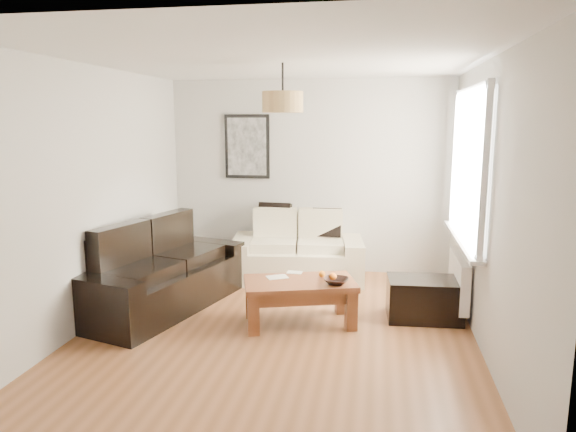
% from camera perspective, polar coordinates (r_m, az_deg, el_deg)
% --- Properties ---
extents(floor, '(4.50, 4.50, 0.00)m').
position_cam_1_polar(floor, '(5.33, -1.13, -12.35)').
color(floor, brown).
rests_on(floor, ground).
extents(ceiling, '(3.80, 4.50, 0.00)m').
position_cam_1_polar(ceiling, '(4.94, -1.24, 16.67)').
color(ceiling, white).
rests_on(ceiling, floor).
extents(wall_back, '(3.80, 0.04, 2.60)m').
position_cam_1_polar(wall_back, '(7.17, 2.27, 4.30)').
color(wall_back, silver).
rests_on(wall_back, floor).
extents(wall_front, '(3.80, 0.04, 2.60)m').
position_cam_1_polar(wall_front, '(2.84, -9.94, -5.22)').
color(wall_front, silver).
rests_on(wall_front, floor).
extents(wall_left, '(0.04, 4.50, 2.60)m').
position_cam_1_polar(wall_left, '(5.65, -20.47, 2.01)').
color(wall_left, silver).
rests_on(wall_left, floor).
extents(wall_right, '(0.04, 4.50, 2.60)m').
position_cam_1_polar(wall_right, '(4.97, 20.84, 0.94)').
color(wall_right, silver).
rests_on(wall_right, floor).
extents(window_bay, '(0.14, 1.90, 1.60)m').
position_cam_1_polar(window_bay, '(5.71, 19.15, 5.21)').
color(window_bay, white).
rests_on(window_bay, wall_right).
extents(radiator, '(0.10, 0.90, 0.52)m').
position_cam_1_polar(radiator, '(5.93, 18.07, -6.58)').
color(radiator, white).
rests_on(radiator, wall_right).
extents(poster, '(0.62, 0.04, 0.87)m').
position_cam_1_polar(poster, '(7.28, -4.45, 7.52)').
color(poster, black).
rests_on(poster, wall_back).
extents(pendant_shade, '(0.40, 0.40, 0.20)m').
position_cam_1_polar(pendant_shade, '(5.21, -0.58, 12.27)').
color(pendant_shade, tan).
rests_on(pendant_shade, ceiling).
extents(loveseat_cream, '(1.78, 1.12, 0.84)m').
position_cam_1_polar(loveseat_cream, '(6.88, 1.02, -3.41)').
color(loveseat_cream, beige).
rests_on(loveseat_cream, floor).
extents(sofa_leather, '(1.52, 2.25, 0.89)m').
position_cam_1_polar(sofa_leather, '(6.02, -13.83, -5.50)').
color(sofa_leather, black).
rests_on(sofa_leather, floor).
extents(coffee_table, '(1.24, 0.90, 0.45)m').
position_cam_1_polar(coffee_table, '(5.43, 1.26, -9.31)').
color(coffee_table, brown).
rests_on(coffee_table, floor).
extents(ottoman, '(0.78, 0.53, 0.43)m').
position_cam_1_polar(ottoman, '(5.73, 14.57, -8.72)').
color(ottoman, black).
rests_on(ottoman, floor).
extents(cushion_left, '(0.45, 0.17, 0.44)m').
position_cam_1_polar(cushion_left, '(7.07, -1.47, -0.33)').
color(cushion_left, black).
rests_on(cushion_left, loveseat_cream).
extents(cushion_right, '(0.38, 0.12, 0.38)m').
position_cam_1_polar(cushion_right, '(6.97, 4.26, -0.73)').
color(cushion_right, black).
rests_on(cushion_right, loveseat_cream).
extents(fruit_bowl, '(0.26, 0.26, 0.06)m').
position_cam_1_polar(fruit_bowl, '(5.27, 5.27, -7.04)').
color(fruit_bowl, black).
rests_on(fruit_bowl, coffee_table).
extents(orange_a, '(0.07, 0.07, 0.06)m').
position_cam_1_polar(orange_a, '(5.37, 4.87, -6.59)').
color(orange_a, '#FF9B15').
rests_on(orange_a, fruit_bowl).
extents(orange_b, '(0.08, 0.08, 0.08)m').
position_cam_1_polar(orange_b, '(5.37, 4.88, -6.59)').
color(orange_b, orange).
rests_on(orange_b, fruit_bowl).
extents(orange_c, '(0.08, 0.08, 0.07)m').
position_cam_1_polar(orange_c, '(5.45, 3.71, -6.31)').
color(orange_c, orange).
rests_on(orange_c, fruit_bowl).
extents(papers, '(0.26, 0.23, 0.01)m').
position_cam_1_polar(papers, '(5.47, -1.18, -6.64)').
color(papers, silver).
rests_on(papers, coffee_table).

